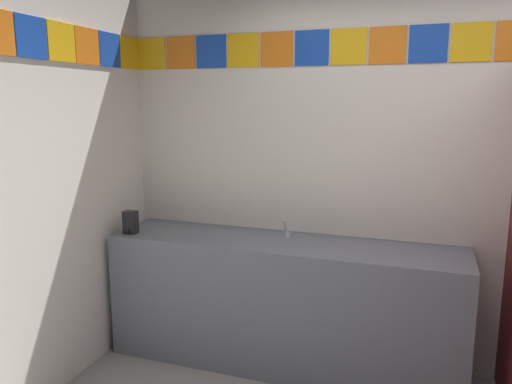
% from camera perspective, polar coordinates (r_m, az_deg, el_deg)
% --- Properties ---
extents(wall_back, '(4.34, 0.09, 2.62)m').
position_cam_1_polar(wall_back, '(3.34, 20.61, 2.03)').
color(wall_back, silver).
rests_on(wall_back, ground_plane).
extents(vanity_counter, '(2.34, 0.55, 0.86)m').
position_cam_1_polar(vanity_counter, '(3.40, 3.03, -12.66)').
color(vanity_counter, slate).
rests_on(vanity_counter, ground_plane).
extents(faucet_center, '(0.04, 0.10, 0.14)m').
position_cam_1_polar(faucet_center, '(3.32, 3.55, -4.47)').
color(faucet_center, silver).
rests_on(faucet_center, vanity_counter).
extents(soap_dispenser, '(0.09, 0.09, 0.16)m').
position_cam_1_polar(soap_dispenser, '(3.54, -14.35, -3.42)').
color(soap_dispenser, black).
rests_on(soap_dispenser, vanity_counter).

